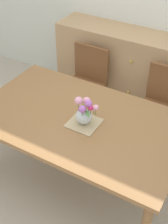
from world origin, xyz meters
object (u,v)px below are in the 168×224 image
at_px(dresser, 114,68).
at_px(flower_vase, 85,112).
at_px(dining_table, 80,125).
at_px(chair_right, 162,104).
at_px(chair_left, 86,80).

xyz_separation_m(dresser, flower_vase, (0.38, -1.37, 0.38)).
bearing_deg(dining_table, flower_vase, -28.40).
relative_size(dining_table, chair_right, 2.02).
bearing_deg(flower_vase, dining_table, 151.60).
relative_size(chair_right, dresser, 0.64).
bearing_deg(chair_left, chair_right, -180.00).
distance_m(dresser, flower_vase, 1.47).
height_order(chair_left, chair_right, same).
distance_m(dining_table, dresser, 1.38).
relative_size(dining_table, chair_left, 2.02).
relative_size(chair_right, flower_vase, 3.51).
height_order(dining_table, chair_right, chair_right).
distance_m(chair_right, dresser, 0.88).
height_order(chair_left, flower_vase, flower_vase).
bearing_deg(dresser, flower_vase, -74.36).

